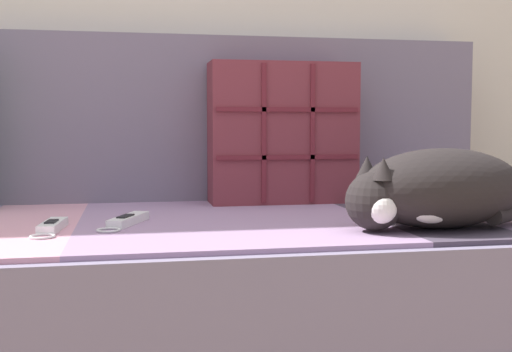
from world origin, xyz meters
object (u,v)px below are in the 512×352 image
couch (130,301)px  throw_pillow_quilted (283,133)px  game_remote_near (52,226)px  game_remote_far (126,220)px  sleeping_cat (435,190)px

couch → throw_pillow_quilted: throw_pillow_quilted is taller
couch → game_remote_near: (-0.15, -0.14, 0.20)m
throw_pillow_quilted → game_remote_far: (-0.43, -0.33, -0.18)m
throw_pillow_quilted → game_remote_near: 0.71m
couch → game_remote_far: size_ratio=10.34×
throw_pillow_quilted → sleeping_cat: size_ratio=0.91×
throw_pillow_quilted → game_remote_near: (-0.57, -0.38, -0.18)m
couch → game_remote_far: (-0.00, -0.09, 0.20)m
sleeping_cat → game_remote_far: sleeping_cat is taller
throw_pillow_quilted → game_remote_far: 0.57m
couch → game_remote_far: 0.22m
game_remote_far → game_remote_near: bearing=-159.8°
sleeping_cat → game_remote_near: sleeping_cat is taller
game_remote_near → game_remote_far: bearing=20.2°
game_remote_near → sleeping_cat: bearing=-8.9°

